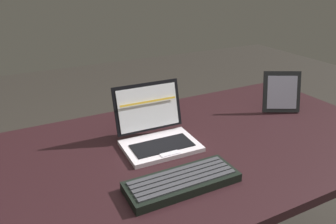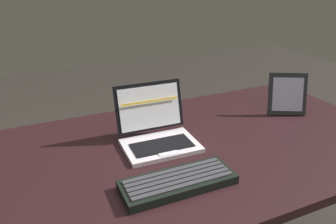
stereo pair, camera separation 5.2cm
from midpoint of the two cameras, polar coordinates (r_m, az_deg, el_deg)
desk at (r=1.20m, az=4.12°, el=-9.66°), size 1.62×0.83×0.76m
laptop_front at (r=1.16m, az=-0.65°, el=-3.70°), size 0.26×0.23×0.20m
external_keyboard at (r=0.96m, az=3.39°, el=-12.16°), size 0.34×0.13×0.03m
photo_frame at (r=1.49m, az=21.18°, el=2.93°), size 0.17×0.13×0.18m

